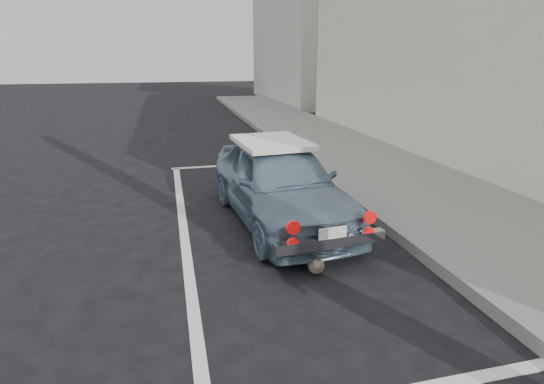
{
  "coord_description": "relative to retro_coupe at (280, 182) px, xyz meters",
  "views": [
    {
      "loc": [
        -1.01,
        -2.69,
        2.34
      ],
      "look_at": [
        0.17,
        2.11,
        0.75
      ],
      "focal_mm": 28.0,
      "sensor_mm": 36.0,
      "label": 1
    }
  ],
  "objects": [
    {
      "name": "building_far",
      "position": [
        5.84,
        16.99,
        3.4
      ],
      "size": [
        3.5,
        10.0,
        8.0
      ],
      "primitive_type": "cube",
      "color": "beige",
      "rests_on": "ground"
    },
    {
      "name": "retro_coupe",
      "position": [
        0.0,
        0.0,
        0.0
      ],
      "size": [
        1.69,
        3.59,
        1.18
      ],
      "rotation": [
        0.0,
        0.0,
        0.08
      ],
      "color": "slate",
      "rests_on": "ground"
    },
    {
      "name": "pline_side",
      "position": [
        -1.41,
        -0.01,
        -0.6
      ],
      "size": [
        0.12,
        7.0,
        0.01
      ],
      "primitive_type": "cube",
      "color": "silver",
      "rests_on": "ground"
    },
    {
      "name": "ground",
      "position": [
        -0.51,
        -3.01,
        -0.6
      ],
      "size": [
        80.0,
        80.0,
        0.0
      ],
      "primitive_type": "plane",
      "color": "black",
      "rests_on": "ground"
    },
    {
      "name": "cat",
      "position": [
        -0.01,
        -1.66,
        -0.49
      ],
      "size": [
        0.26,
        0.41,
        0.23
      ],
      "rotation": [
        0.0,
        0.0,
        -0.25
      ],
      "color": "#6E6253",
      "rests_on": "ground"
    },
    {
      "name": "sidewalk",
      "position": [
        2.69,
        -1.01,
        -0.52
      ],
      "size": [
        2.8,
        40.0,
        0.15
      ],
      "primitive_type": "cube",
      "color": "slate",
      "rests_on": "ground"
    },
    {
      "name": "pline_front",
      "position": [
        -0.01,
        3.49,
        -0.6
      ],
      "size": [
        3.0,
        0.12,
        0.01
      ],
      "primitive_type": "cube",
      "color": "silver",
      "rests_on": "ground"
    }
  ]
}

